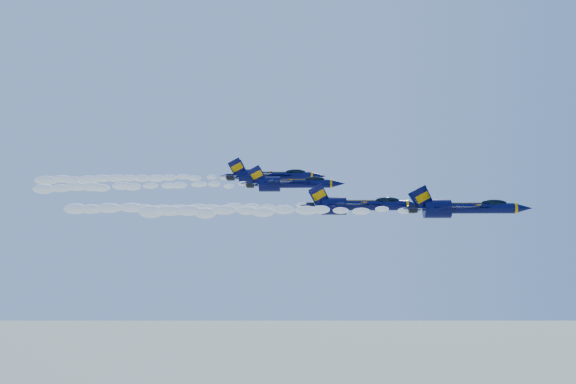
{
  "coord_description": "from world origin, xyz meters",
  "views": [
    {
      "loc": [
        -1.92,
        -91.57,
        145.45
      ],
      "look_at": [
        -6.24,
        -0.6,
        153.07
      ],
      "focal_mm": 35.0,
      "sensor_mm": 36.0,
      "label": 1
    }
  ],
  "objects_px": {
    "jet_second": "(357,205)",
    "jet_fourth": "(270,176)",
    "jet_lead": "(462,208)",
    "jet_third": "(289,183)"
  },
  "relations": [
    {
      "from": "jet_third",
      "to": "jet_fourth",
      "type": "height_order",
      "value": "jet_fourth"
    },
    {
      "from": "jet_third",
      "to": "jet_fourth",
      "type": "relative_size",
      "value": 0.88
    },
    {
      "from": "jet_fourth",
      "to": "jet_third",
      "type": "bearing_deg",
      "value": -70.13
    },
    {
      "from": "jet_lead",
      "to": "jet_second",
      "type": "xyz_separation_m",
      "value": [
        -13.52,
        7.98,
        0.9
      ]
    },
    {
      "from": "jet_lead",
      "to": "jet_second",
      "type": "height_order",
      "value": "jet_second"
    },
    {
      "from": "jet_second",
      "to": "jet_fourth",
      "type": "xyz_separation_m",
      "value": [
        -15.0,
        22.16,
        6.98
      ]
    },
    {
      "from": "jet_lead",
      "to": "jet_fourth",
      "type": "height_order",
      "value": "jet_fourth"
    },
    {
      "from": "jet_second",
      "to": "jet_lead",
      "type": "bearing_deg",
      "value": -30.56
    },
    {
      "from": "jet_fourth",
      "to": "jet_lead",
      "type": "bearing_deg",
      "value": -46.58
    },
    {
      "from": "jet_lead",
      "to": "jet_third",
      "type": "bearing_deg",
      "value": 142.98
    }
  ]
}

